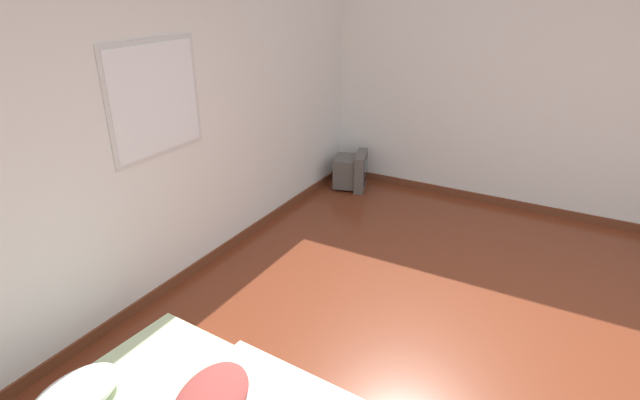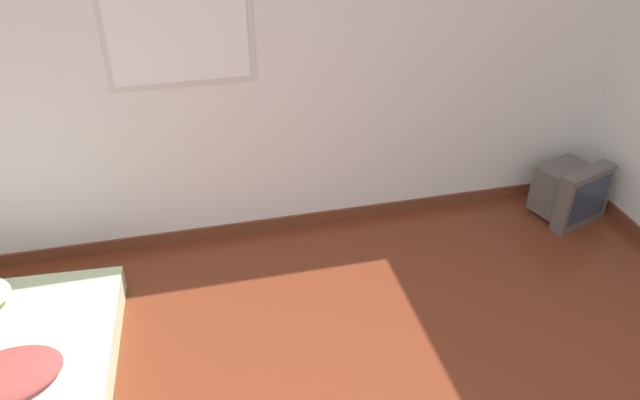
% 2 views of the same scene
% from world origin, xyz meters
% --- Properties ---
extents(wall_back, '(8.34, 0.08, 2.60)m').
position_xyz_m(wall_back, '(0.00, 2.80, 1.29)').
color(wall_back, white).
rests_on(wall_back, ground_plane).
extents(wall_right, '(0.08, 7.94, 2.60)m').
position_xyz_m(wall_right, '(3.00, 0.00, 1.29)').
color(wall_right, white).
rests_on(wall_right, ground_plane).
extents(crt_tv, '(0.51, 0.48, 0.44)m').
position_xyz_m(crt_tv, '(2.61, 2.42, 0.21)').
color(crt_tv, '#56514C').
rests_on(crt_tv, ground_plane).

